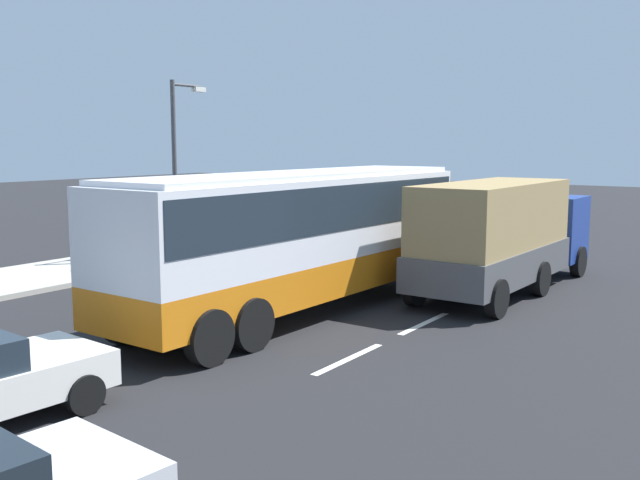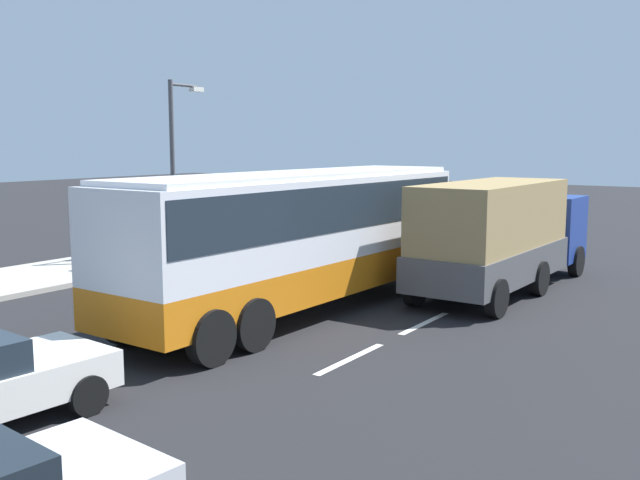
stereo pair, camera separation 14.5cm
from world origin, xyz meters
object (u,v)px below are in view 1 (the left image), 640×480
cargo_truck (504,232)px  street_lamp (178,157)px  coach_bus (301,226)px  pedestrian_at_crossing (112,239)px

cargo_truck → street_lamp: street_lamp is taller
coach_bus → cargo_truck: bearing=-29.7°
coach_bus → pedestrian_at_crossing: (0.86, 8.09, -1.02)m
coach_bus → pedestrian_at_crossing: bearing=85.6°
coach_bus → cargo_truck: (5.31, -3.24, -0.48)m
cargo_truck → street_lamp: size_ratio=1.38×
cargo_truck → coach_bus: bearing=150.2°
cargo_truck → street_lamp: (-1.82, 10.95, 2.02)m
coach_bus → cargo_truck: 6.23m
coach_bus → pedestrian_at_crossing: coach_bus is taller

